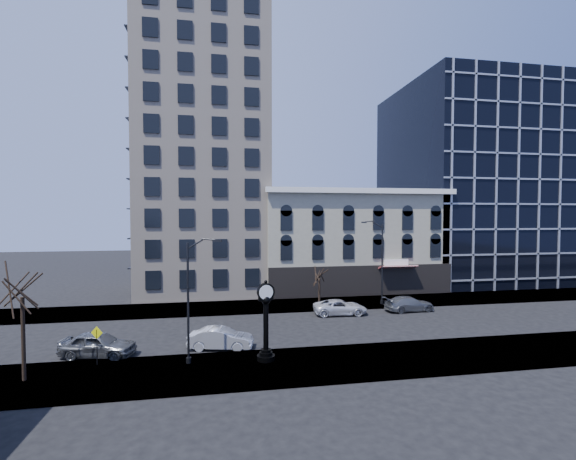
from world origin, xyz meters
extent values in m
plane|color=black|center=(0.00, 0.00, 0.00)|extent=(160.00, 160.00, 0.00)
cube|color=gray|center=(0.00, 8.00, 0.06)|extent=(160.00, 6.00, 0.12)
cube|color=gray|center=(0.00, -8.00, 0.06)|extent=(160.00, 6.00, 0.12)
cube|color=beige|center=(-6.00, 19.00, 19.00)|extent=(15.00, 15.00, 38.00)
cube|color=#A49F87|center=(12.00, 16.00, 6.00)|extent=(22.00, 10.00, 12.00)
cube|color=white|center=(12.00, 10.80, 12.20)|extent=(22.60, 0.80, 0.60)
cube|color=black|center=(12.00, 10.95, 1.80)|extent=(22.00, 0.30, 3.60)
cube|color=maroon|center=(16.00, 10.40, 3.40)|extent=(4.50, 1.18, 0.55)
cube|color=black|center=(32.00, 21.00, 14.00)|extent=(20.00, 20.00, 28.00)
cylinder|color=black|center=(-1.33, -6.99, 0.28)|extent=(1.16, 1.16, 0.32)
cylinder|color=black|center=(-1.33, -6.99, 0.54)|extent=(0.84, 0.84, 0.21)
cylinder|color=black|center=(-1.33, -6.99, 0.73)|extent=(0.63, 0.63, 0.17)
cylinder|color=black|center=(-1.33, -6.99, 2.33)|extent=(0.34, 0.34, 3.05)
sphere|color=black|center=(-1.33, -6.99, 3.96)|extent=(0.59, 0.59, 0.59)
cube|color=black|center=(-1.33, -6.99, 4.07)|extent=(0.98, 0.45, 0.26)
cylinder|color=black|center=(-1.33, -6.99, 4.49)|extent=(1.14, 0.59, 1.09)
cylinder|color=white|center=(-1.33, -7.17, 4.49)|extent=(0.91, 0.24, 0.93)
cylinder|color=white|center=(-1.33, -6.81, 4.49)|extent=(0.91, 0.24, 0.93)
sphere|color=black|center=(-1.33, -6.99, 5.12)|extent=(0.21, 0.21, 0.21)
cylinder|color=black|center=(-6.14, -6.67, 3.88)|extent=(0.14, 0.14, 7.51)
cylinder|color=black|center=(-6.14, -6.67, 0.29)|extent=(0.31, 0.31, 0.35)
cube|color=black|center=(-4.54, -7.14, 7.76)|extent=(0.52, 0.32, 0.12)
cylinder|color=black|center=(12.39, 6.55, 4.31)|extent=(0.16, 0.16, 8.38)
cylinder|color=black|center=(12.39, 6.55, 0.31)|extent=(0.35, 0.35, 0.39)
cube|color=black|center=(10.60, 7.04, 8.64)|extent=(0.57, 0.35, 0.14)
cylinder|color=black|center=(-14.95, -7.71, 2.46)|extent=(0.21, 0.21, 4.68)
cylinder|color=black|center=(5.92, 7.54, 1.46)|extent=(0.23, 0.23, 2.68)
cylinder|color=black|center=(-11.66, -6.00, 1.21)|extent=(0.06, 0.06, 2.19)
cube|color=#EEEE0C|center=(-11.66, -6.00, 2.11)|extent=(0.74, 0.30, 0.77)
imported|color=#595B60|center=(-12.14, -4.20, 0.82)|extent=(5.10, 2.91, 1.64)
imported|color=silver|center=(-4.16, -4.03, 0.73)|extent=(4.68, 2.39, 1.47)
imported|color=silver|center=(6.92, 3.59, 0.70)|extent=(5.15, 2.62, 1.39)
imported|color=#595B60|center=(13.98, 3.72, 0.71)|extent=(5.00, 2.28, 1.42)
camera|label=1|loc=(-4.07, -31.01, 9.24)|focal=24.00mm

